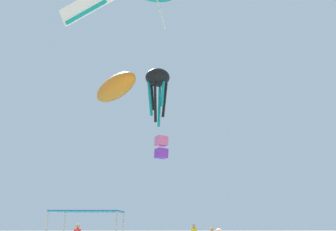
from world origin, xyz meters
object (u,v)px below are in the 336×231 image
at_px(kite_parafoil_white, 86,6).
at_px(kite_octopus_black, 158,80).
at_px(kite_box_pink, 161,147).
at_px(kite_inflatable_orange, 115,88).
at_px(canopy_tent, 89,214).

height_order(kite_parafoil_white, kite_octopus_black, kite_octopus_black).
distance_m(kite_box_pink, kite_octopus_black, 11.96).
bearing_deg(kite_octopus_black, kite_inflatable_orange, 92.78).
bearing_deg(kite_inflatable_orange, canopy_tent, -27.61).
height_order(canopy_tent, kite_parafoil_white, kite_parafoil_white).
distance_m(canopy_tent, kite_box_pink, 19.20).
xyz_separation_m(canopy_tent, kite_parafoil_white, (-1.71, 4.00, 12.84)).
bearing_deg(kite_parafoil_white, kite_octopus_black, -81.65).
xyz_separation_m(kite_box_pink, kite_octopus_black, (-0.50, 7.04, 9.66)).
distance_m(kite_inflatable_orange, kite_box_pink, 8.75).
relative_size(kite_box_pink, kite_octopus_black, 0.31).
bearing_deg(kite_octopus_black, kite_parafoil_white, 123.63).
distance_m(canopy_tent, kite_parafoil_white, 13.55).
relative_size(kite_inflatable_orange, kite_octopus_black, 1.18).
relative_size(canopy_tent, kite_box_pink, 1.30).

